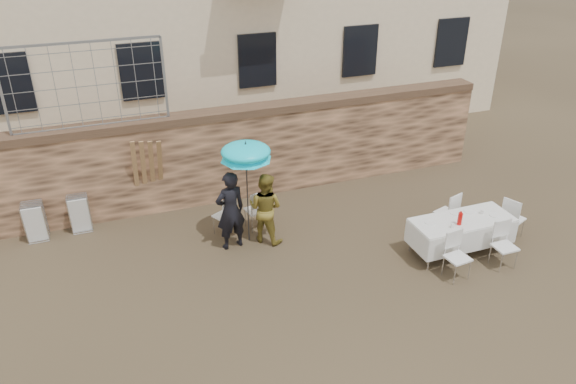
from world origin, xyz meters
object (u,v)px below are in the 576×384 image
object	(u,v)px
table_chair_side	(513,217)
chair_stack_left	(35,218)
woman_dress	(265,208)
umbrella	(246,155)
man_suit	(230,211)
soda_bottle	(460,219)
table_chair_front_right	(505,246)
chair_stack_right	(79,210)
couple_chair_right	(256,209)
table_chair_front_left	(458,257)
couple_chair_left	(225,214)
table_chair_back	(447,212)
banquet_table	(463,221)

from	to	relation	value
table_chair_side	chair_stack_left	bearing A→B (deg)	47.51
woman_dress	table_chair_side	distance (m)	5.31
umbrella	table_chair_side	world-z (taller)	umbrella
man_suit	table_chair_side	bearing A→B (deg)	153.59
soda_bottle	chair_stack_left	bearing A→B (deg)	154.59
man_suit	table_chair_front_right	world-z (taller)	man_suit
woman_dress	chair_stack_right	world-z (taller)	woman_dress
chair_stack_left	couple_chair_right	bearing A→B (deg)	-15.99
umbrella	woman_dress	bearing A→B (deg)	-15.95
table_chair_front_left	couple_chair_right	bearing A→B (deg)	128.36
table_chair_front_right	chair_stack_right	distance (m)	8.98
chair_stack_left	couple_chair_left	bearing A→B (deg)	-18.71
couple_chair_right	chair_stack_right	xyz separation A→B (m)	(-3.65, 1.30, -0.02)
chair_stack_left	table_chair_back	bearing A→B (deg)	-18.76
table_chair_back	chair_stack_left	distance (m)	8.89
table_chair_front_right	chair_stack_left	xyz separation A→B (m)	(-8.72, 4.41, -0.02)
banquet_table	table_chair_side	world-z (taller)	table_chair_side
woman_dress	table_chair_side	bearing A→B (deg)	-154.94
table_chair_front_left	chair_stack_left	bearing A→B (deg)	143.62
table_chair_front_left	table_chair_side	size ratio (longest dim) A/B	1.00
woman_dress	chair_stack_left	bearing A→B (deg)	21.88
soda_bottle	table_chair_back	xyz separation A→B (m)	(0.40, 0.95, -0.43)
man_suit	couple_chair_right	distance (m)	0.97
soda_bottle	umbrella	bearing A→B (deg)	151.40
couple_chair_left	table_chair_front_right	size ratio (longest dim) A/B	1.00
umbrella	table_chair_back	size ratio (longest dim) A/B	2.22
man_suit	chair_stack_right	size ratio (longest dim) A/B	1.89
couple_chair_right	table_chair_side	size ratio (longest dim) A/B	1.00
soda_bottle	table_chair_back	distance (m)	1.11
soda_bottle	table_chair_side	bearing A→B (deg)	8.88
couple_chair_left	chair_stack_right	world-z (taller)	couple_chair_left
couple_chair_right	soda_bottle	bearing A→B (deg)	134.66
man_suit	chair_stack_left	bearing A→B (deg)	-35.66
woman_dress	chair_stack_left	xyz separation A→B (m)	(-4.60, 1.85, -0.32)
man_suit	chair_stack_right	distance (m)	3.50
table_chair_front_left	table_chair_side	xyz separation A→B (m)	(2.00, 0.85, 0.00)
table_chair_back	chair_stack_left	size ratio (longest dim) A/B	1.04
soda_bottle	chair_stack_left	xyz separation A→B (m)	(-8.02, 3.81, -0.45)
table_chair_front_right	chair_stack_right	size ratio (longest dim) A/B	1.04
woman_dress	couple_chair_left	world-z (taller)	woman_dress
chair_stack_right	banquet_table	bearing A→B (deg)	-26.56
woman_dress	chair_stack_left	size ratio (longest dim) A/B	1.70
woman_dress	umbrella	bearing A→B (deg)	27.88
banquet_table	table_chair_side	xyz separation A→B (m)	(1.40, 0.10, -0.25)
man_suit	chair_stack_left	distance (m)	4.29
banquet_table	chair_stack_left	bearing A→B (deg)	156.00
table_chair_front_left	chair_stack_left	world-z (taller)	table_chair_front_left
couple_chair_left	woman_dress	bearing A→B (deg)	115.09
umbrella	chair_stack_right	xyz separation A→B (m)	(-3.35, 1.75, -1.56)
table_chair_front_left	table_chair_back	xyz separation A→B (m)	(0.80, 1.55, 0.00)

